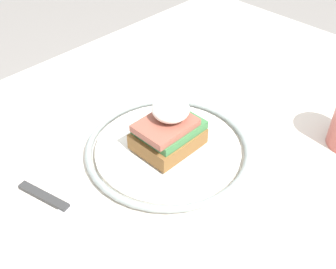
% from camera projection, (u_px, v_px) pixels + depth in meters
% --- Properties ---
extents(dining_table, '(1.05, 0.70, 0.76)m').
position_uv_depth(dining_table, '(163.00, 208.00, 0.70)').
color(dining_table, beige).
rests_on(dining_table, ground_plane).
extents(plate, '(0.24, 0.24, 0.02)m').
position_uv_depth(plate, '(168.00, 149.00, 0.61)').
color(plate, silver).
rests_on(plate, dining_table).
extents(sandwich, '(0.09, 0.07, 0.08)m').
position_uv_depth(sandwich, '(169.00, 128.00, 0.59)').
color(sandwich, brown).
rests_on(sandwich, plate).
extents(fork, '(0.05, 0.14, 0.00)m').
position_uv_depth(fork, '(241.00, 106.00, 0.70)').
color(fork, silver).
rests_on(fork, dining_table).
extents(knife, '(0.06, 0.19, 0.01)m').
position_uv_depth(knife, '(67.00, 209.00, 0.53)').
color(knife, '#2D2D2D').
rests_on(knife, dining_table).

